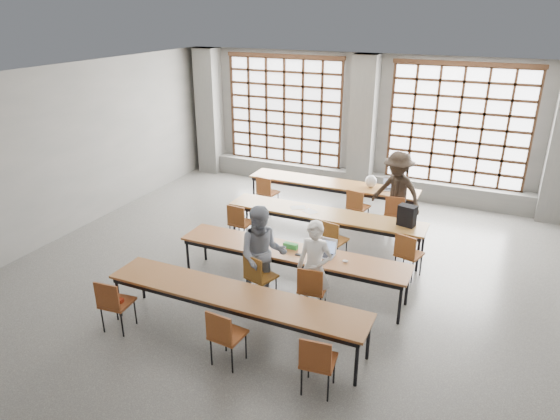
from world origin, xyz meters
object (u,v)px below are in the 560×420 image
Objects in this scene: chair_mid_left at (239,220)px; plastic_bag at (371,181)px; chair_front_right at (312,286)px; phone at (299,255)px; desk_row_a at (332,185)px; student_back at (397,193)px; backpack at (407,216)px; laptop_back at (391,187)px; desk_row_b at (325,216)px; chair_near_left at (113,301)px; chair_mid_centre at (332,237)px; chair_back_left at (266,190)px; desk_row_d at (234,297)px; student_male at (314,268)px; laptop_front at (325,251)px; chair_back_right at (395,210)px; chair_front_left at (258,274)px; green_box at (291,246)px; chair_back_mid at (357,204)px; red_pouch at (117,300)px; chair_mid_right at (407,251)px; desk_row_c at (291,254)px; student_female at (262,255)px; chair_near_right at (317,359)px; chair_near_mid at (224,332)px.

plastic_bag is at bearing 50.57° from chair_mid_left.
chair_front_right is 6.77× the size of phone.
desk_row_a is 30.77× the size of phone.
phone is at bearing -86.22° from student_back.
laptop_back is at bearing 124.50° from backpack.
student_back is at bearing 48.93° from desk_row_b.
chair_front_right and chair_near_left have the same top height.
chair_mid_left and chair_mid_centre have the same top height.
laptop_back is at bearing 15.01° from chair_back_left.
phone is at bearing 74.81° from desk_row_d.
student_male is 4.22× the size of laptop_front.
laptop_back reaches higher than desk_row_b.
desk_row_a is 1.00× the size of desk_row_b.
desk_row_d is 4.76m from chair_back_right.
desk_row_a is at bearing 92.29° from chair_front_left.
chair_near_left reaches higher than green_box.
chair_back_left is 5.20m from chair_near_left.
laptop_front reaches higher than phone.
chair_back_mid is at bearing 43.16° from chair_mid_left.
laptop_back reaches higher than red_pouch.
chair_mid_centre is at bearing 55.58° from red_pouch.
chair_back_left and chair_mid_right have the same top height.
chair_front_right is 4.40× the size of red_pouch.
chair_mid_right is at bearing 54.56° from desk_row_d.
laptop_front is at bearing 2.84° from green_box.
chair_front_right is 3.08× the size of plastic_bag.
chair_front_right reaches higher than desk_row_c.
chair_back_left is 1.83m from chair_mid_left.
chair_mid_centre is 2.52m from plastic_bag.
desk_row_c is at bearing 49.14° from chair_near_left.
desk_row_a is 10.00× the size of backpack.
chair_back_left and chair_front_right have the same top height.
desk_row_b is at bearing 57.89° from student_female.
desk_row_c is at bearing -89.70° from student_back.
backpack reaches higher than chair_mid_right.
chair_back_left is 3.85m from student_female.
chair_near_right reaches higher than desk_row_c.
student_male reaches higher than chair_near_mid.
chair_near_mid reaches higher than desk_row_d.
chair_mid_left is at bearing 126.39° from chair_front_left.
backpack is at bearing 49.79° from desk_row_c.
chair_mid_right is 0.53× the size of student_female.
chair_back_right is (1.61, -0.63, -0.13)m from desk_row_a.
chair_near_right is at bearing -97.63° from chair_mid_right.
red_pouch is (-1.62, -1.64, -0.33)m from student_female.
chair_back_left reaches higher than phone.
desk_row_c is at bearing -82.22° from desk_row_a.
green_box is at bearing 50.89° from chair_near_left.
chair_front_right is 2.98m from chair_near_left.
phone is (-0.16, -1.27, 0.20)m from chair_mid_centre.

